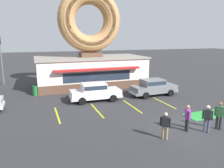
{
  "coord_description": "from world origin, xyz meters",
  "views": [
    {
      "loc": [
        -8.78,
        -10.54,
        5.53
      ],
      "look_at": [
        -3.18,
        5.0,
        2.0
      ],
      "focal_mm": 35.0,
      "sensor_mm": 36.0,
      "label": 1
    }
  ],
  "objects_px": {
    "golf_ball": "(208,113)",
    "trash_bin": "(35,90)",
    "pedestrian_hooded_kid": "(165,125)",
    "pedestrian_leather_jacket_man": "(207,118)",
    "car_white": "(95,91)",
    "car_grey": "(153,87)",
    "pedestrian_clipboard_woman": "(219,114)",
    "pedestrian_blue_sweater_man": "(187,117)",
    "traffic_light_pole": "(1,53)"
  },
  "relations": [
    {
      "from": "golf_ball",
      "to": "traffic_light_pole",
      "type": "height_order",
      "value": "traffic_light_pole"
    },
    {
      "from": "car_grey",
      "to": "pedestrian_blue_sweater_man",
      "type": "height_order",
      "value": "pedestrian_blue_sweater_man"
    },
    {
      "from": "car_grey",
      "to": "pedestrian_hooded_kid",
      "type": "distance_m",
      "value": 9.43
    },
    {
      "from": "golf_ball",
      "to": "pedestrian_hooded_kid",
      "type": "bearing_deg",
      "value": -155.8
    },
    {
      "from": "car_white",
      "to": "pedestrian_blue_sweater_man",
      "type": "height_order",
      "value": "pedestrian_blue_sweater_man"
    },
    {
      "from": "pedestrian_hooded_kid",
      "to": "pedestrian_leather_jacket_man",
      "type": "height_order",
      "value": "pedestrian_leather_jacket_man"
    },
    {
      "from": "car_white",
      "to": "pedestrian_leather_jacket_man",
      "type": "relative_size",
      "value": 2.76
    },
    {
      "from": "golf_ball",
      "to": "trash_bin",
      "type": "distance_m",
      "value": 15.47
    },
    {
      "from": "traffic_light_pole",
      "to": "pedestrian_clipboard_woman",
      "type": "bearing_deg",
      "value": -53.41
    },
    {
      "from": "pedestrian_leather_jacket_man",
      "to": "traffic_light_pole",
      "type": "xyz_separation_m",
      "value": [
        -12.92,
        18.86,
        2.79
      ]
    },
    {
      "from": "pedestrian_blue_sweater_man",
      "to": "pedestrian_clipboard_woman",
      "type": "bearing_deg",
      "value": -12.94
    },
    {
      "from": "pedestrian_clipboard_woman",
      "to": "trash_bin",
      "type": "height_order",
      "value": "pedestrian_clipboard_woman"
    },
    {
      "from": "pedestrian_clipboard_woman",
      "to": "trash_bin",
      "type": "relative_size",
      "value": 1.78
    },
    {
      "from": "pedestrian_leather_jacket_man",
      "to": "trash_bin",
      "type": "xyz_separation_m",
      "value": [
        -9.41,
        12.34,
        -0.42
      ]
    },
    {
      "from": "traffic_light_pole",
      "to": "pedestrian_hooded_kid",
      "type": "bearing_deg",
      "value": -61.77
    },
    {
      "from": "golf_ball",
      "to": "trash_bin",
      "type": "xyz_separation_m",
      "value": [
        -11.89,
        9.88,
        0.45
      ]
    },
    {
      "from": "car_white",
      "to": "trash_bin",
      "type": "distance_m",
      "value": 6.19
    },
    {
      "from": "pedestrian_blue_sweater_man",
      "to": "pedestrian_leather_jacket_man",
      "type": "relative_size",
      "value": 0.97
    },
    {
      "from": "car_white",
      "to": "pedestrian_hooded_kid",
      "type": "relative_size",
      "value": 2.97
    },
    {
      "from": "pedestrian_blue_sweater_man",
      "to": "pedestrian_leather_jacket_man",
      "type": "height_order",
      "value": "pedestrian_leather_jacket_man"
    },
    {
      "from": "pedestrian_clipboard_woman",
      "to": "traffic_light_pole",
      "type": "bearing_deg",
      "value": 126.59
    },
    {
      "from": "pedestrian_blue_sweater_man",
      "to": "trash_bin",
      "type": "bearing_deg",
      "value": 125.61
    },
    {
      "from": "golf_ball",
      "to": "pedestrian_hooded_kid",
      "type": "relative_size",
      "value": 0.03
    },
    {
      "from": "car_grey",
      "to": "pedestrian_blue_sweater_man",
      "type": "distance_m",
      "value": 8.3
    },
    {
      "from": "golf_ball",
      "to": "pedestrian_leather_jacket_man",
      "type": "bearing_deg",
      "value": -135.23
    },
    {
      "from": "car_grey",
      "to": "pedestrian_hooded_kid",
      "type": "bearing_deg",
      "value": -116.37
    },
    {
      "from": "car_grey",
      "to": "pedestrian_leather_jacket_man",
      "type": "distance_m",
      "value": 8.63
    },
    {
      "from": "car_grey",
      "to": "pedestrian_clipboard_woman",
      "type": "xyz_separation_m",
      "value": [
        -0.35,
        -8.42,
        0.1
      ]
    },
    {
      "from": "pedestrian_blue_sweater_man",
      "to": "trash_bin",
      "type": "distance_m",
      "value": 14.5
    },
    {
      "from": "pedestrian_hooded_kid",
      "to": "pedestrian_clipboard_woman",
      "type": "xyz_separation_m",
      "value": [
        3.84,
        0.03,
        0.12
      ]
    },
    {
      "from": "pedestrian_blue_sweater_man",
      "to": "pedestrian_hooded_kid",
      "type": "distance_m",
      "value": 1.92
    },
    {
      "from": "pedestrian_hooded_kid",
      "to": "pedestrian_clipboard_woman",
      "type": "relative_size",
      "value": 0.89
    },
    {
      "from": "golf_ball",
      "to": "pedestrian_clipboard_woman",
      "type": "height_order",
      "value": "pedestrian_clipboard_woman"
    },
    {
      "from": "pedestrian_leather_jacket_man",
      "to": "pedestrian_hooded_kid",
      "type": "bearing_deg",
      "value": 178.58
    },
    {
      "from": "pedestrian_clipboard_woman",
      "to": "pedestrian_hooded_kid",
      "type": "bearing_deg",
      "value": -179.57
    },
    {
      "from": "golf_ball",
      "to": "pedestrian_blue_sweater_man",
      "type": "bearing_deg",
      "value": -151.13
    },
    {
      "from": "golf_ball",
      "to": "pedestrian_clipboard_woman",
      "type": "bearing_deg",
      "value": -121.91
    },
    {
      "from": "pedestrian_hooded_kid",
      "to": "traffic_light_pole",
      "type": "distance_m",
      "value": 21.52
    },
    {
      "from": "car_white",
      "to": "car_grey",
      "type": "xyz_separation_m",
      "value": [
        5.81,
        -0.14,
        0.0
      ]
    },
    {
      "from": "trash_bin",
      "to": "car_white",
      "type": "bearing_deg",
      "value": -36.57
    },
    {
      "from": "trash_bin",
      "to": "traffic_light_pole",
      "type": "bearing_deg",
      "value": 118.27
    },
    {
      "from": "pedestrian_blue_sweater_man",
      "to": "pedestrian_clipboard_woman",
      "type": "relative_size",
      "value": 0.93
    },
    {
      "from": "car_grey",
      "to": "trash_bin",
      "type": "height_order",
      "value": "car_grey"
    },
    {
      "from": "golf_ball",
      "to": "traffic_light_pole",
      "type": "relative_size",
      "value": 0.01
    },
    {
      "from": "car_grey",
      "to": "trash_bin",
      "type": "xyz_separation_m",
      "value": [
        -10.77,
        3.82,
        -0.37
      ]
    },
    {
      "from": "car_grey",
      "to": "pedestrian_clipboard_woman",
      "type": "distance_m",
      "value": 8.43
    },
    {
      "from": "car_white",
      "to": "pedestrian_hooded_kid",
      "type": "height_order",
      "value": "car_white"
    },
    {
      "from": "pedestrian_blue_sweater_man",
      "to": "car_white",
      "type": "bearing_deg",
      "value": 113.24
    },
    {
      "from": "pedestrian_clipboard_woman",
      "to": "traffic_light_pole",
      "type": "relative_size",
      "value": 0.3
    },
    {
      "from": "trash_bin",
      "to": "pedestrian_leather_jacket_man",
      "type": "bearing_deg",
      "value": -52.66
    }
  ]
}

